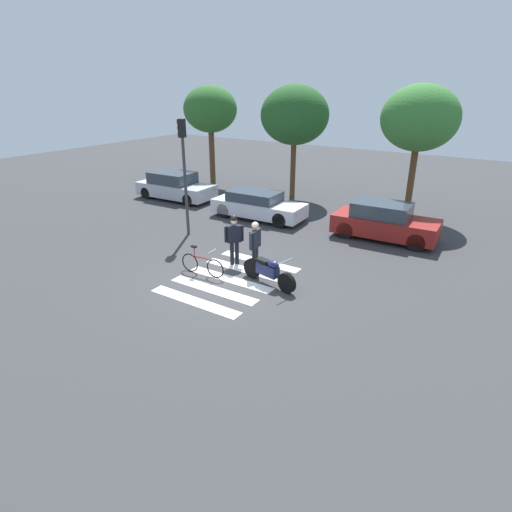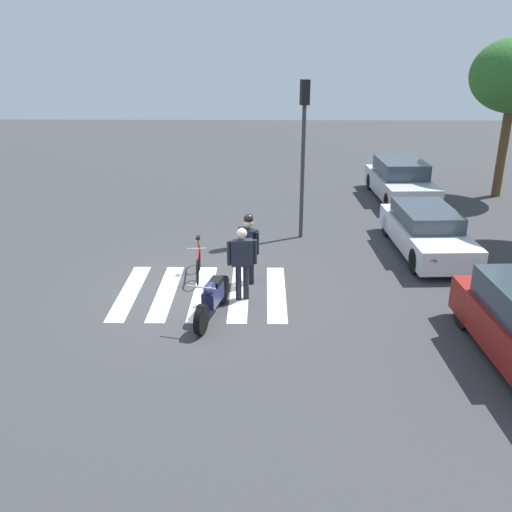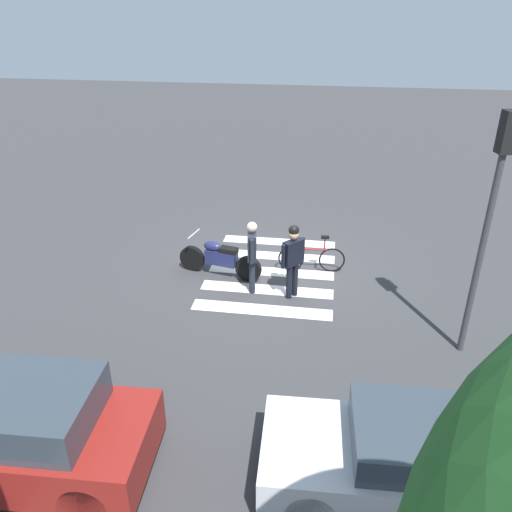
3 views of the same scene
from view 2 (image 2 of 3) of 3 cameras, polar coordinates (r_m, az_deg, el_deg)
ground_plane at (r=13.88m, az=-5.40°, el=-3.69°), size 60.00×60.00×0.00m
police_motorcycle at (r=12.52m, az=-4.42°, el=-4.24°), size 2.17×0.77×1.04m
leaning_bicycle at (r=14.67m, az=-5.85°, el=-0.71°), size 1.69×0.46×0.99m
officer_on_foot at (r=13.96m, az=-0.76°, el=1.27°), size 0.49×0.53×1.82m
officer_by_motorcycle at (r=13.09m, az=-1.42°, el=-0.30°), size 0.27×0.70×1.78m
crosswalk_stripes at (r=13.88m, az=-5.40°, el=-3.68°), size 3.18×4.05×0.01m
car_silver_sedan at (r=22.35m, az=14.42°, el=7.37°), size 4.41×2.03×1.47m
car_white_van at (r=16.90m, az=16.86°, el=2.40°), size 4.48×1.86×1.28m
traffic_light_pole at (r=16.89m, az=4.82°, el=12.01°), size 0.35×0.29×4.71m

